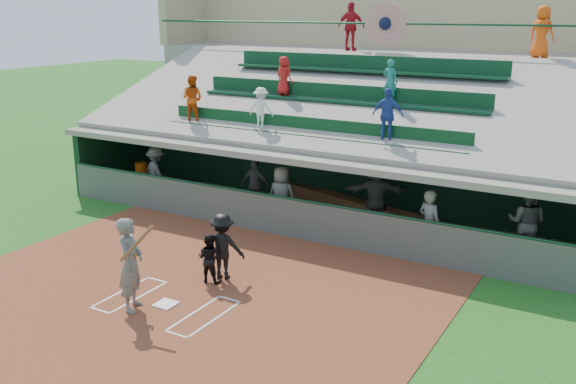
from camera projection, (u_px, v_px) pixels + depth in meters
The scene contains 21 objects.
ground at pixel (166, 306), 13.71m from camera, with size 100.00×100.00×0.00m, color #1B5417.
dirt_slab at pixel (181, 296), 14.12m from camera, with size 11.00×9.00×0.02m, color brown.
home_plate at pixel (166, 304), 13.70m from camera, with size 0.43×0.43×0.03m, color white.
batters_box_chalk at pixel (166, 305), 13.70m from camera, with size 2.65×1.85×0.01m.
dugout_floor at pixel (313, 218), 19.32m from camera, with size 16.00×3.50×0.04m, color gray.
concourse_slab at pixel (397, 113), 24.31m from camera, with size 20.00×3.00×4.60m, color gray.
grandstand at pixel (365, 126), 21.84m from camera, with size 20.40×10.40×7.80m.
batter_at_plate at pixel (131, 264), 13.25m from camera, with size 1.00×0.87×2.01m.
catcher at pixel (209, 258), 14.69m from camera, with size 0.57×0.44×1.16m, color black.
home_umpire at pixel (223, 246), 14.86m from camera, with size 1.02×0.58×1.57m, color black.
dugout_bench at pixel (333, 201), 20.19m from camera, with size 15.77×0.47×0.47m, color #915B34.
white_table at pixel (144, 183), 22.00m from camera, with size 0.71×0.53×0.62m, color silver.
water_cooler at pixel (141, 168), 21.81m from camera, with size 0.40×0.40×0.40m, color #D5560C.
dugout_player_a at pixel (156, 173), 21.12m from camera, with size 1.11×0.64×1.72m, color #5F625C.
dugout_player_b at pixel (256, 185), 19.74m from camera, with size 0.98×0.41×1.66m, color #545651.
dugout_player_c at pixel (282, 196), 18.41m from camera, with size 0.86×0.56×1.75m, color #60635D.
dugout_player_d at pixel (376, 193), 18.37m from camera, with size 1.79×0.57×1.93m, color #555853.
dugout_player_e at pixel (429, 224), 16.02m from camera, with size 0.65×0.43×1.78m, color #5E615C.
dugout_player_f at pixel (527, 223), 15.89m from camera, with size 0.94×0.73×1.93m, color #5C5F59.
concourse_staff_a at pixel (351, 26), 23.44m from camera, with size 1.01×0.42×1.73m, color #B51421.
concourse_staff_b at pixel (542, 32), 19.94m from camera, with size 0.78×0.51×1.60m, color #ED4E0D.
Camera 1 is at (8.50, -9.52, 6.13)m, focal length 40.00 mm.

